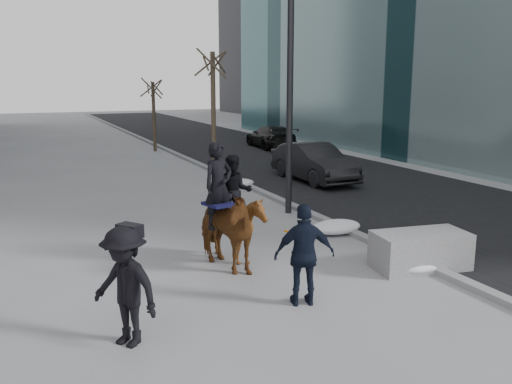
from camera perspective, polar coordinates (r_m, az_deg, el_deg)
name	(u,v)px	position (r m, az deg, el deg)	size (l,w,h in m)	color
ground	(281,280)	(10.49, 2.70, -9.27)	(120.00, 120.00, 0.00)	gray
road	(325,174)	(22.27, 7.27, 1.91)	(8.00, 90.00, 0.01)	black
curb	(234,180)	(20.50, -2.34, 1.31)	(0.25, 90.00, 0.12)	gray
planter	(420,250)	(11.50, 16.91, -5.90)	(1.88, 0.94, 0.75)	#959598
car_near	(314,162)	(20.54, 6.09, 3.13)	(1.51, 4.34, 1.43)	black
car_far	(271,137)	(30.66, 1.57, 5.86)	(1.78, 4.38, 1.27)	black
tree_near	(213,110)	(20.45, -4.51, 8.58)	(1.20, 1.20, 5.31)	#392F22
tree_far	(154,113)	(29.56, -10.71, 8.17)	(1.20, 1.20, 4.07)	#3D2D24
mounted_left	(221,223)	(10.86, -3.71, -3.28)	(1.36, 2.14, 2.56)	#46230E
mounted_right	(237,220)	(11.24, -2.05, -2.99)	(1.60, 1.68, 2.25)	#4E2A0F
feeder	(304,255)	(9.18, 5.12, -6.61)	(1.11, 0.99, 1.75)	black
camera_crew	(125,286)	(8.01, -13.61, -9.61)	(1.19, 1.30, 1.75)	black
lamppost	(291,33)	(15.24, 3.69, 16.34)	(0.25, 0.80, 9.09)	black
snow_piles	(315,218)	(14.54, 6.20, -2.69)	(1.32, 10.24, 0.33)	white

